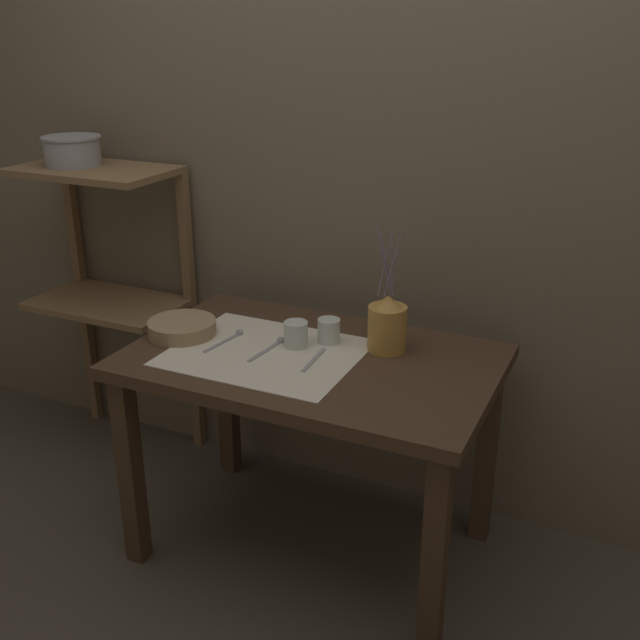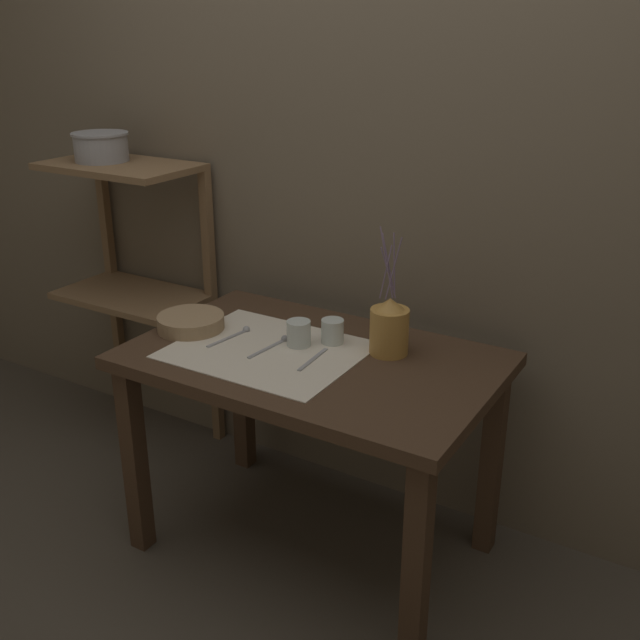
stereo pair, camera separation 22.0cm
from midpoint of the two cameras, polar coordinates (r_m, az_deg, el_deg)
The scene contains 13 objects.
ground_plane at distance 2.63m, azimuth 1.96°, elevation -16.83°, with size 12.00×12.00×0.00m, color #473F35.
stone_wall_back at distance 2.51m, azimuth 7.57°, elevation 11.46°, with size 7.00×0.06×2.40m.
wooden_table at distance 2.30m, azimuth 2.15°, elevation -5.07°, with size 1.11×0.70×0.71m.
wooden_shelf_unit at distance 2.98m, azimuth -11.89°, elevation 5.23°, with size 0.58×0.34×1.16m.
linen_cloth at distance 2.29m, azimuth -1.30°, elevation -2.36°, with size 0.56×0.46×0.00m.
pitcher_with_flowers at distance 2.26m, azimuth 8.09°, elevation -0.63°, with size 0.12×0.12×0.39m.
wooden_bowl at distance 2.45m, azimuth -7.31°, elevation -0.23°, with size 0.22×0.22×0.05m.
glass_tumbler_near at distance 2.30m, azimuth 1.10°, elevation -1.07°, with size 0.07×0.07×0.08m.
glass_tumbler_far at distance 2.33m, azimuth 3.67°, elevation -0.91°, with size 0.07×0.07×0.08m.
spoon_inner at distance 2.40m, azimuth -3.57°, elevation -1.04°, with size 0.04×0.18×0.02m.
spoon_outer at distance 2.33m, azimuth -0.50°, elevation -1.78°, with size 0.04×0.18×0.02m.
fork_inner at distance 2.22m, azimuth 2.29°, elevation -3.08°, with size 0.02×0.17×0.00m.
metal_pot_large at distance 2.93m, azimuth -14.27°, elevation 12.72°, with size 0.21×0.21×0.10m.
Camera 2 is at (1.08, -1.75, 1.65)m, focal length 42.00 mm.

